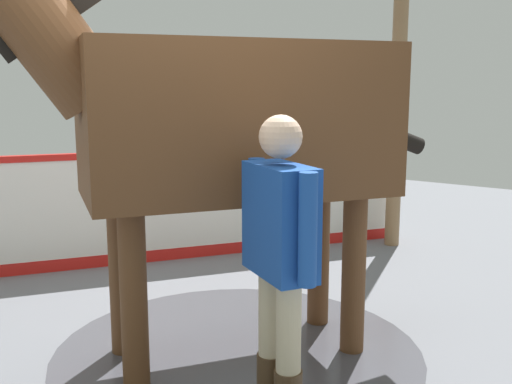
# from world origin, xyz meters

# --- Properties ---
(ground_plane) EXTENTS (16.00, 16.00, 0.02)m
(ground_plane) POSITION_xyz_m (0.00, 0.00, -0.01)
(ground_plane) COLOR slate
(wet_patch) EXTENTS (2.48, 2.48, 0.00)m
(wet_patch) POSITION_xyz_m (-0.23, -0.25, 0.00)
(wet_patch) COLOR #4C4C54
(wet_patch) RESTS_ON ground
(barrier_wall) EXTENTS (3.15, 4.55, 1.13)m
(barrier_wall) POSITION_xyz_m (1.66, -1.55, 0.53)
(barrier_wall) COLOR white
(barrier_wall) RESTS_ON ground
(roof_post_far) EXTENTS (0.16, 0.16, 2.92)m
(roof_post_far) POSITION_xyz_m (-0.00, -3.45, 1.46)
(roof_post_far) COLOR olive
(roof_post_far) RESTS_ON ground
(horse) EXTENTS (2.10, 2.80, 2.62)m
(horse) POSITION_xyz_m (-0.17, -0.16, 1.56)
(horse) COLOR brown
(horse) RESTS_ON ground
(handler) EXTENTS (0.59, 0.43, 1.64)m
(handler) POSITION_xyz_m (-0.92, 0.30, 0.94)
(handler) COLOR #47331E
(handler) RESTS_ON ground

